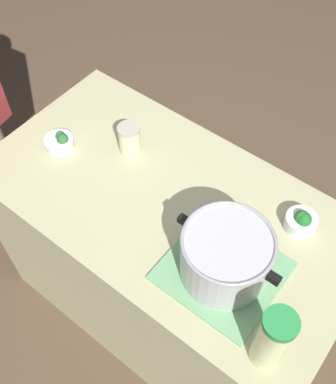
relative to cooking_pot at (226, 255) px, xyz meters
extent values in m
plane|color=brown|center=(0.30, -0.11, -0.99)|extent=(8.00, 8.00, 0.00)
cube|color=#B8B484|center=(0.30, -0.11, -0.54)|extent=(1.35, 0.72, 0.88)
cube|color=#75B179|center=(0.00, 0.00, -0.10)|extent=(0.35, 0.33, 0.01)
cylinder|color=#B7B7BC|center=(0.00, 0.00, -0.01)|extent=(0.27, 0.27, 0.18)
torus|color=#99999E|center=(0.00, 0.00, 0.08)|extent=(0.28, 0.28, 0.01)
cube|color=black|center=(-0.15, 0.00, 0.04)|extent=(0.04, 0.02, 0.02)
cube|color=black|center=(0.15, 0.00, 0.04)|extent=(0.04, 0.02, 0.02)
cylinder|color=#E2ED9F|center=(-0.24, 0.14, 0.01)|extent=(0.09, 0.09, 0.23)
cylinder|color=#278E43|center=(-0.24, 0.14, 0.14)|extent=(0.09, 0.09, 0.02)
ellipsoid|color=yellow|center=(-0.22, 0.14, 0.04)|extent=(0.04, 0.04, 0.01)
cylinder|color=beige|center=(0.55, -0.20, -0.05)|extent=(0.08, 0.08, 0.11)
cylinder|color=#B2AD99|center=(0.55, -0.20, 0.01)|extent=(0.08, 0.08, 0.01)
cylinder|color=silver|center=(-0.11, -0.29, -0.08)|extent=(0.11, 0.11, 0.05)
ellipsoid|color=#346F20|center=(-0.11, -0.29, -0.05)|extent=(0.04, 0.04, 0.04)
ellipsoid|color=#206B2A|center=(-0.12, -0.29, -0.05)|extent=(0.05, 0.05, 0.06)
ellipsoid|color=#307E2A|center=(-0.11, -0.29, -0.05)|extent=(0.05, 0.05, 0.06)
cylinder|color=silver|center=(0.77, -0.06, -0.08)|extent=(0.11, 0.11, 0.04)
ellipsoid|color=#337135|center=(0.78, -0.07, -0.06)|extent=(0.04, 0.04, 0.04)
ellipsoid|color=#2A682E|center=(0.76, -0.06, -0.06)|extent=(0.04, 0.04, 0.05)
cylinder|color=#BCA98B|center=(1.16, 0.03, -0.57)|extent=(0.14, 0.14, 0.82)
camera|label=1|loc=(-0.27, 0.62, 1.22)|focal=43.60mm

